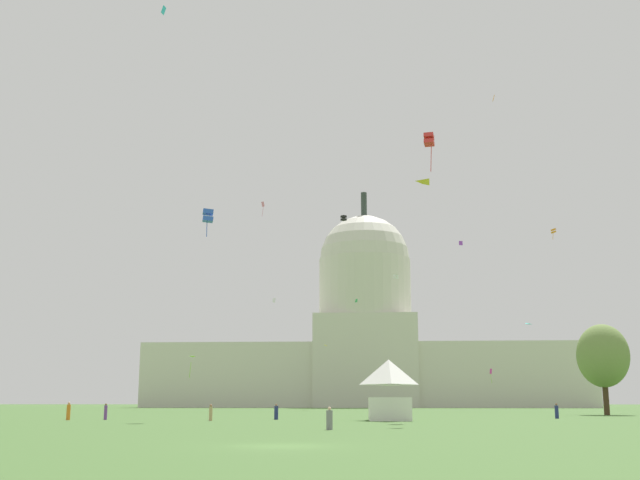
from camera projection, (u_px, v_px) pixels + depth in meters
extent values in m
plane|color=#42662D|center=(281.00, 446.00, 33.46)|extent=(800.00, 800.00, 0.00)
cube|color=beige|center=(258.00, 376.00, 230.53)|extent=(64.17, 25.35, 18.30)
cube|color=beige|center=(476.00, 375.00, 226.39)|extent=(64.17, 25.35, 18.30)
cube|color=beige|center=(366.00, 362.00, 229.27)|extent=(29.55, 27.88, 26.29)
cylinder|color=beige|center=(365.00, 289.00, 233.71)|extent=(27.49, 27.49, 17.46)
sphere|color=beige|center=(365.00, 260.00, 235.48)|extent=(27.13, 27.13, 27.13)
cylinder|color=#2D3833|center=(364.00, 205.00, 239.00)|extent=(1.80, 1.80, 7.56)
cube|color=white|center=(389.00, 409.00, 76.96)|extent=(4.19, 6.78, 2.24)
pyramid|color=white|center=(389.00, 372.00, 77.69)|extent=(4.40, 7.12, 2.49)
cylinder|color=#42301E|center=(606.00, 395.00, 106.69)|extent=(0.78, 0.78, 5.44)
ellipsoid|color=olive|center=(603.00, 356.00, 107.77)|extent=(9.82, 9.89, 8.71)
cylinder|color=tan|center=(211.00, 414.00, 75.52)|extent=(0.34, 0.34, 1.35)
sphere|color=#A37556|center=(211.00, 405.00, 75.68)|extent=(0.26, 0.26, 0.25)
cylinder|color=navy|center=(557.00, 412.00, 85.37)|extent=(0.56, 0.56, 1.40)
sphere|color=brown|center=(556.00, 404.00, 85.54)|extent=(0.34, 0.34, 0.25)
cylinder|color=gray|center=(329.00, 420.00, 52.21)|extent=(0.60, 0.60, 1.28)
sphere|color=beige|center=(329.00, 409.00, 52.37)|extent=(0.33, 0.33, 0.23)
cylinder|color=orange|center=(68.00, 412.00, 78.53)|extent=(0.50, 0.50, 1.54)
sphere|color=tan|center=(69.00, 403.00, 78.71)|extent=(0.33, 0.33, 0.26)
cylinder|color=#703D93|center=(106.00, 413.00, 79.64)|extent=(0.46, 0.46, 1.45)
sphere|color=brown|center=(106.00, 404.00, 79.81)|extent=(0.29, 0.29, 0.20)
cylinder|color=navy|center=(276.00, 413.00, 80.47)|extent=(0.41, 0.41, 1.38)
sphere|color=#A37556|center=(276.00, 405.00, 80.63)|extent=(0.23, 0.23, 0.23)
cube|color=orange|center=(554.00, 232.00, 147.73)|extent=(0.94, 0.90, 0.52)
cube|color=orange|center=(553.00, 230.00, 147.83)|extent=(0.94, 0.90, 0.52)
cylinder|color=orange|center=(553.00, 236.00, 147.57)|extent=(0.19, 0.16, 1.32)
cube|color=white|center=(274.00, 300.00, 202.27)|extent=(0.81, 0.58, 1.18)
pyramid|color=gold|center=(429.00, 183.00, 69.61)|extent=(1.64, 1.70, 0.41)
cube|color=pink|center=(263.00, 204.00, 159.20)|extent=(0.73, 0.57, 1.02)
cylinder|color=pink|center=(263.00, 212.00, 158.88)|extent=(0.34, 0.19, 2.11)
cube|color=#D1339E|center=(491.00, 371.00, 195.18)|extent=(0.68, 0.37, 1.34)
cylinder|color=#8CD133|center=(491.00, 378.00, 194.82)|extent=(0.36, 0.09, 2.25)
cube|color=green|center=(356.00, 301.00, 191.49)|extent=(0.73, 0.99, 0.92)
cube|color=#33BCDB|center=(164.00, 10.00, 115.37)|extent=(0.57, 0.84, 1.30)
cube|color=purple|center=(461.00, 243.00, 132.18)|extent=(0.64, 0.23, 0.74)
cube|color=red|center=(429.00, 143.00, 84.91)|extent=(1.25, 1.31, 0.67)
cube|color=red|center=(429.00, 136.00, 85.05)|extent=(1.25, 1.31, 0.67)
cylinder|color=red|center=(431.00, 158.00, 84.54)|extent=(0.19, 0.46, 3.03)
cube|color=blue|center=(208.00, 219.00, 80.69)|extent=(1.33, 1.31, 0.56)
cube|color=blue|center=(208.00, 212.00, 80.85)|extent=(1.33, 1.31, 0.56)
cylinder|color=blue|center=(207.00, 229.00, 80.48)|extent=(0.08, 0.08, 1.62)
pyramid|color=yellow|center=(328.00, 348.00, 188.75)|extent=(0.82, 1.72, 0.40)
pyramid|color=teal|center=(526.00, 325.00, 135.89)|extent=(1.41, 1.28, 0.35)
pyramid|color=#8CD133|center=(189.00, 358.00, 119.81)|extent=(1.26, 1.23, 0.22)
cylinder|color=#8CD133|center=(190.00, 370.00, 119.68)|extent=(0.21, 0.31, 2.40)
cube|color=black|center=(344.00, 220.00, 188.77)|extent=(1.56, 1.56, 0.52)
cube|color=black|center=(344.00, 217.00, 188.92)|extent=(1.56, 1.56, 0.52)
cube|color=orange|center=(494.00, 98.00, 151.95)|extent=(0.41, 0.75, 1.21)
cube|color=white|center=(396.00, 278.00, 173.73)|extent=(1.24, 1.22, 0.57)
cube|color=white|center=(396.00, 276.00, 173.83)|extent=(1.24, 1.22, 0.57)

